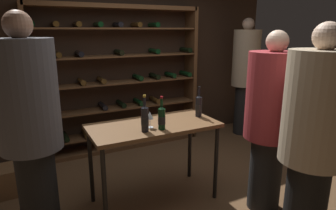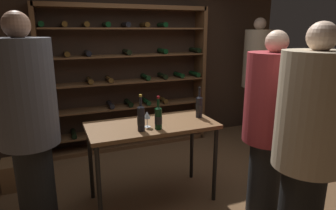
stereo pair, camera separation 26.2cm
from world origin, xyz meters
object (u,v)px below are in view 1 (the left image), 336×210
(wine_glass_stemmed_right, at_px, (150,116))
(tasting_table, at_px, (154,132))
(person_guest_plum_blouse, at_px, (30,122))
(wine_crate, at_px, (18,178))
(wine_bottle_red_label, at_px, (145,118))
(person_guest_blue_shirt, at_px, (245,72))
(wine_rack, at_px, (119,80))
(wine_bottle_black_capsule, at_px, (162,118))
(person_guest_khaki, at_px, (314,135))
(person_host_in_suit, at_px, (270,117))
(wine_bottle_gold_foil, at_px, (199,106))

(wine_glass_stemmed_right, bearing_deg, tasting_table, 48.95)
(tasting_table, distance_m, person_guest_plum_blouse, 1.19)
(wine_crate, bearing_deg, wine_bottle_red_label, -42.01)
(person_guest_blue_shirt, relative_size, wine_glass_stemmed_right, 12.32)
(wine_rack, xyz_separation_m, wine_bottle_red_label, (-0.32, -1.78, -0.07))
(wine_bottle_black_capsule, distance_m, wine_bottle_red_label, 0.17)
(person_guest_plum_blouse, height_order, wine_bottle_black_capsule, person_guest_plum_blouse)
(person_guest_plum_blouse, distance_m, wine_bottle_red_label, 1.00)
(person_guest_plum_blouse, bearing_deg, person_guest_khaki, 38.26)
(person_guest_plum_blouse, distance_m, wine_crate, 1.33)
(tasting_table, bearing_deg, wine_bottle_red_label, -134.30)
(person_host_in_suit, height_order, person_guest_khaki, person_guest_khaki)
(tasting_table, relative_size, person_guest_blue_shirt, 0.66)
(person_guest_khaki, bearing_deg, wine_crate, -179.42)
(wine_bottle_gold_foil, xyz_separation_m, wine_bottle_red_label, (-0.73, -0.19, 0.01))
(wine_bottle_gold_foil, xyz_separation_m, wine_glass_stemmed_right, (-0.64, -0.11, -0.01))
(person_guest_khaki, distance_m, wine_bottle_gold_foil, 1.29)
(tasting_table, distance_m, wine_bottle_gold_foil, 0.61)
(wine_bottle_red_label, bearing_deg, person_guest_plum_blouse, 172.49)
(person_guest_khaki, bearing_deg, wine_glass_stemmed_right, 173.08)
(person_guest_blue_shirt, bearing_deg, tasting_table, -28.50)
(tasting_table, height_order, wine_bottle_gold_foil, wine_bottle_gold_foil)
(wine_rack, xyz_separation_m, wine_bottle_gold_foil, (0.41, -1.58, -0.08))
(wine_bottle_gold_foil, distance_m, wine_glass_stemmed_right, 0.65)
(wine_bottle_red_label, xyz_separation_m, wine_glass_stemmed_right, (0.09, 0.08, -0.01))
(wine_crate, height_order, wine_bottle_black_capsule, wine_bottle_black_capsule)
(person_guest_plum_blouse, bearing_deg, wine_bottle_black_capsule, 62.61)
(wine_rack, distance_m, person_guest_blue_shirt, 2.18)
(wine_bottle_red_label, bearing_deg, wine_bottle_black_capsule, -4.01)
(person_guest_blue_shirt, height_order, wine_glass_stemmed_right, person_guest_blue_shirt)
(person_guest_plum_blouse, relative_size, person_guest_blue_shirt, 0.98)
(wine_crate, bearing_deg, person_guest_khaki, -44.56)
(person_guest_plum_blouse, xyz_separation_m, wine_glass_stemmed_right, (1.07, -0.05, -0.09))
(wine_crate, relative_size, wine_bottle_red_label, 1.33)
(person_host_in_suit, bearing_deg, tasting_table, -150.19)
(person_guest_khaki, xyz_separation_m, wine_bottle_black_capsule, (-0.82, 1.06, -0.04))
(wine_glass_stemmed_right, bearing_deg, wine_crate, 142.32)
(person_guest_khaki, relative_size, wine_bottle_black_capsule, 5.68)
(person_guest_plum_blouse, bearing_deg, tasting_table, 71.65)
(wine_rack, bearing_deg, person_guest_khaki, -76.86)
(tasting_table, bearing_deg, wine_rack, 84.40)
(person_host_in_suit, distance_m, wine_bottle_gold_foil, 0.78)
(wine_crate, relative_size, wine_glass_stemmed_right, 2.92)
(wine_bottle_black_capsule, height_order, wine_bottle_red_label, wine_bottle_red_label)
(wine_rack, bearing_deg, wine_bottle_red_label, -100.34)
(wine_bottle_black_capsule, relative_size, wine_glass_stemmed_right, 2.03)
(person_host_in_suit, distance_m, wine_bottle_red_label, 1.24)
(wine_crate, bearing_deg, wine_bottle_black_capsule, -38.45)
(person_guest_blue_shirt, bearing_deg, wine_bottle_gold_foil, -21.73)
(person_host_in_suit, height_order, wine_bottle_gold_foil, person_host_in_suit)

